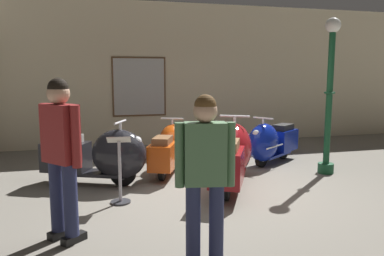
# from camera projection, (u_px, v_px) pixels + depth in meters

# --- Properties ---
(ground_plane) EXTENTS (60.00, 60.00, 0.00)m
(ground_plane) POSITION_uv_depth(u_px,v_px,m) (217.00, 190.00, 5.82)
(ground_plane) COLOR slate
(showroom_back_wall) EXTENTS (18.00, 0.63, 3.55)m
(showroom_back_wall) POSITION_uv_depth(u_px,v_px,m) (161.00, 75.00, 9.48)
(showroom_back_wall) COLOR beige
(showroom_back_wall) RESTS_ON ground
(scooter_0) EXTENTS (1.77, 1.15, 1.05)m
(scooter_0) POSITION_uv_depth(u_px,v_px,m) (103.00, 156.00, 6.03)
(scooter_0) COLOR black
(scooter_0) RESTS_ON ground
(scooter_1) EXTENTS (1.02, 1.63, 0.96)m
(scooter_1) POSITION_uv_depth(u_px,v_px,m) (169.00, 148.00, 6.91)
(scooter_1) COLOR black
(scooter_1) RESTS_ON ground
(scooter_2) EXTENTS (1.28, 1.85, 1.11)m
(scooter_2) POSITION_uv_depth(u_px,v_px,m) (232.00, 155.00, 6.00)
(scooter_2) COLOR black
(scooter_2) RESTS_ON ground
(scooter_3) EXTENTS (1.55, 1.29, 0.97)m
(scooter_3) POSITION_uv_depth(u_px,v_px,m) (270.00, 142.00, 7.45)
(scooter_3) COLOR black
(scooter_3) RESTS_ON ground
(lamppost) EXTENTS (0.28, 0.28, 2.75)m
(lamppost) POSITION_uv_depth(u_px,v_px,m) (329.00, 94.00, 6.63)
(lamppost) COLOR #144728
(lamppost) RESTS_ON ground
(visitor_0) EXTENTS (0.54, 0.30, 1.61)m
(visitor_0) POSITION_uv_depth(u_px,v_px,m) (205.00, 170.00, 3.37)
(visitor_0) COLOR black
(visitor_0) RESTS_ON ground
(visitor_1) EXTENTS (0.44, 0.47, 1.75)m
(visitor_1) POSITION_uv_depth(u_px,v_px,m) (61.00, 149.00, 3.92)
(visitor_1) COLOR black
(visitor_1) RESTS_ON ground
(info_stanchion) EXTENTS (0.34, 0.28, 0.95)m
(info_stanchion) POSITION_uv_depth(u_px,v_px,m) (120.00, 176.00, 5.19)
(info_stanchion) COLOR #333338
(info_stanchion) RESTS_ON ground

